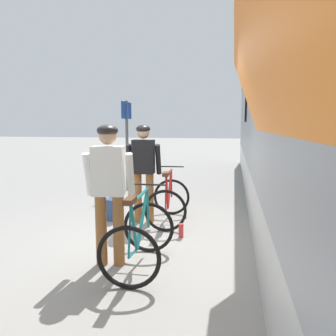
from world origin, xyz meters
name	(u,v)px	position (x,y,z in m)	size (l,w,h in m)	color
ground_plane	(144,242)	(0.00, 0.00, 0.00)	(80.00, 80.00, 0.00)	gray
cyclist_near_in_dark	(144,165)	(-0.28, 0.96, 1.05)	(0.63, 0.33, 1.76)	#935B2D
cyclist_far_in_white	(109,183)	(-0.20, -0.84, 1.05)	(0.65, 0.38, 1.76)	#935B2D
bicycle_near_red	(169,201)	(0.16, 1.02, 0.40)	(0.81, 1.13, 0.99)	black
bicycle_far_teal	(140,237)	(0.20, -0.87, 0.40)	(0.77, 1.11, 0.99)	black
backpack_on_platform	(112,210)	(-0.89, 0.93, 0.20)	(0.28, 0.18, 0.40)	navy
water_bottle_near_the_bikes	(181,231)	(0.51, 0.30, 0.11)	(0.08, 0.08, 0.22)	red
water_bottle_by_the_backpack	(103,214)	(-1.09, 0.96, 0.09)	(0.06, 0.06, 0.19)	silver
platform_sign_post	(127,130)	(-1.53, 3.68, 1.62)	(0.08, 0.70, 2.40)	#595B60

